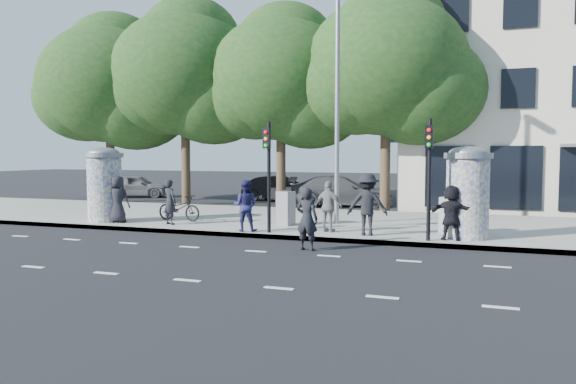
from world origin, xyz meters
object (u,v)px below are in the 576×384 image
at_px(ad_column_left, 104,183).
at_px(car_left, 136,186).
at_px(ad_column_right, 468,190).
at_px(traffic_pole_near, 268,165).
at_px(ped_f, 451,213).
at_px(ped_c, 245,206).
at_px(cabinet_left, 286,208).
at_px(car_right, 340,191).
at_px(street_lamp, 337,89).
at_px(traffic_pole_far, 429,167).
at_px(ped_b, 170,202).
at_px(ped_d, 367,204).
at_px(ped_e, 329,206).
at_px(cabinet_right, 450,215).
at_px(car_mid, 279,189).
at_px(bicycle, 179,208).
at_px(man_road, 307,219).
at_px(ped_a, 118,199).

bearing_deg(ad_column_left, car_left, 120.15).
distance_m(ad_column_right, traffic_pole_near, 5.91).
bearing_deg(ad_column_left, ped_f, -1.64).
distance_m(ad_column_left, ped_c, 5.87).
bearing_deg(cabinet_left, car_right, 115.26).
height_order(ad_column_right, car_right, ad_column_right).
relative_size(ped_c, car_right, 0.32).
distance_m(ad_column_left, street_lamp, 8.90).
height_order(traffic_pole_far, car_left, traffic_pole_far).
bearing_deg(ped_b, ped_d, -160.52).
height_order(ped_e, car_right, ped_e).
height_order(cabinet_right, car_mid, car_mid).
relative_size(bicycle, cabinet_right, 1.59).
xyz_separation_m(traffic_pole_near, man_road, (1.81, -1.75, -1.39)).
distance_m(ad_column_left, ped_d, 9.59).
bearing_deg(traffic_pole_far, man_road, -149.63).
xyz_separation_m(traffic_pole_far, car_right, (-5.24, 10.63, -1.50)).
distance_m(ped_e, cabinet_right, 3.69).
relative_size(street_lamp, car_mid, 1.96).
distance_m(ad_column_right, bicycle, 10.05).
xyz_separation_m(traffic_pole_far, ped_c, (-5.60, 0.06, -1.27)).
bearing_deg(ped_b, ped_e, -158.21).
xyz_separation_m(ad_column_right, car_left, (-19.00, 11.16, -0.87)).
xyz_separation_m(traffic_pole_near, cabinet_right, (5.27, 1.69, -1.52)).
bearing_deg(ped_b, traffic_pole_far, -163.51).
distance_m(cabinet_left, cabinet_right, 5.40).
height_order(traffic_pole_far, ped_c, traffic_pole_far).
height_order(ped_c, cabinet_right, ped_c).
distance_m(ped_c, ped_f, 6.21).
bearing_deg(ped_b, bicycle, -55.39).
height_order(traffic_pole_near, car_right, traffic_pole_near).
bearing_deg(man_road, ped_d, -109.82).
bearing_deg(car_mid, ped_f, -128.44).
bearing_deg(ad_column_left, traffic_pole_near, -6.11).
xyz_separation_m(ped_a, ped_e, (7.62, 0.23, -0.03)).
distance_m(traffic_pole_near, bicycle, 4.80).
xyz_separation_m(ad_column_left, ped_c, (5.80, -0.65, -0.58)).
bearing_deg(ped_c, ped_e, -172.63).
relative_size(ped_e, cabinet_right, 1.42).
relative_size(ped_d, ped_e, 1.17).
relative_size(street_lamp, cabinet_right, 7.16).
xyz_separation_m(ad_column_left, car_left, (-6.60, 11.36, -0.87)).
relative_size(ad_column_right, traffic_pole_far, 0.78).
xyz_separation_m(car_mid, car_right, (3.77, -1.54, 0.06)).
height_order(ped_e, cabinet_right, ped_e).
xyz_separation_m(ped_c, cabinet_right, (6.07, 1.63, -0.25)).
xyz_separation_m(ped_e, ped_f, (3.70, -0.42, -0.01)).
bearing_deg(man_road, ped_e, -80.24).
distance_m(ped_c, cabinet_right, 6.29).
xyz_separation_m(traffic_pole_far, ped_b, (-8.73, 0.73, -1.30)).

